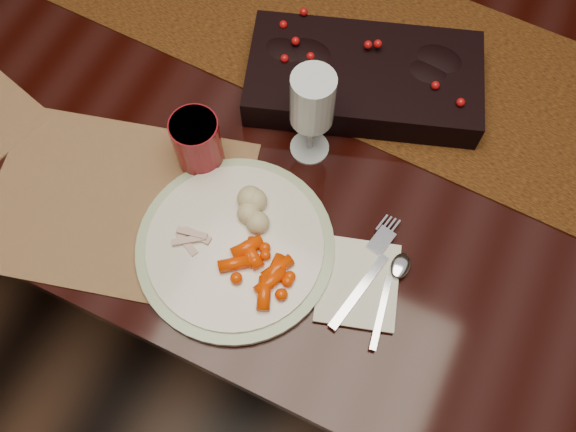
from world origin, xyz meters
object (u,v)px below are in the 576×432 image
at_px(centerpiece, 364,75).
at_px(placemat_main, 117,203).
at_px(dinner_plate, 235,246).
at_px(wine_glass, 311,117).
at_px(dining_table, 330,195).
at_px(baby_carrots, 250,269).
at_px(red_cup, 197,143).
at_px(mashed_potatoes, 249,206).
at_px(turkey_shreds, 190,238).
at_px(napkin, 358,283).

xyz_separation_m(centerpiece, placemat_main, (-0.26, -0.36, -0.04)).
bearing_deg(dinner_plate, wine_glass, 82.40).
height_order(dining_table, centerpiece, centerpiece).
xyz_separation_m(baby_carrots, red_cup, (-0.16, 0.14, 0.03)).
bearing_deg(mashed_potatoes, turkey_shreds, -126.57).
height_order(baby_carrots, mashed_potatoes, mashed_potatoes).
distance_m(placemat_main, wine_glass, 0.33).
relative_size(red_cup, wine_glass, 0.56).
xyz_separation_m(dining_table, mashed_potatoes, (-0.04, -0.27, 0.42)).
height_order(placemat_main, red_cup, red_cup).
height_order(placemat_main, wine_glass, wine_glass).
bearing_deg(red_cup, baby_carrots, -41.45).
bearing_deg(wine_glass, baby_carrots, -87.15).
xyz_separation_m(red_cup, wine_glass, (0.15, 0.10, 0.04)).
height_order(napkin, red_cup, red_cup).
relative_size(baby_carrots, turkey_shreds, 1.39).
height_order(placemat_main, baby_carrots, baby_carrots).
xyz_separation_m(dining_table, turkey_shreds, (-0.10, -0.34, 0.40)).
bearing_deg(napkin, baby_carrots, -175.91).
height_order(centerpiece, turkey_shreds, centerpiece).
distance_m(mashed_potatoes, wine_glass, 0.16).
bearing_deg(baby_carrots, mashed_potatoes, 116.79).
xyz_separation_m(dining_table, placemat_main, (-0.24, -0.33, 0.38)).
xyz_separation_m(placemat_main, mashed_potatoes, (0.20, 0.07, 0.04)).
bearing_deg(dinner_plate, red_cup, 136.66).
relative_size(centerpiece, dinner_plate, 1.28).
bearing_deg(wine_glass, centerpiece, 77.08).
xyz_separation_m(mashed_potatoes, napkin, (0.19, -0.03, -0.04)).
xyz_separation_m(dinner_plate, turkey_shreds, (-0.06, -0.02, 0.01)).
height_order(centerpiece, placemat_main, centerpiece).
bearing_deg(baby_carrots, placemat_main, 176.38).
bearing_deg(mashed_potatoes, red_cup, 154.27).
bearing_deg(napkin, dinner_plate, 172.03).
bearing_deg(red_cup, wine_glass, 32.68).
bearing_deg(napkin, placemat_main, 169.43).
bearing_deg(mashed_potatoes, dining_table, 80.55).
xyz_separation_m(dinner_plate, mashed_potatoes, (-0.00, 0.06, 0.03)).
xyz_separation_m(turkey_shreds, red_cup, (-0.06, 0.14, 0.03)).
distance_m(centerpiece, red_cup, 0.30).
relative_size(centerpiece, napkin, 2.84).
height_order(dining_table, dinner_plate, dinner_plate).
relative_size(baby_carrots, red_cup, 0.96).
relative_size(dinner_plate, turkey_shreds, 4.24).
height_order(turkey_shreds, wine_glass, wine_glass).
bearing_deg(placemat_main, wine_glass, 29.44).
relative_size(centerpiece, baby_carrots, 3.90).
xyz_separation_m(centerpiece, napkin, (0.13, -0.32, -0.03)).
bearing_deg(dinner_plate, turkey_shreds, -160.41).
xyz_separation_m(mashed_potatoes, wine_glass, (0.03, 0.15, 0.05)).
bearing_deg(baby_carrots, dinner_plate, 145.04).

